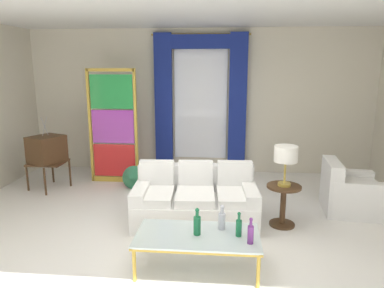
# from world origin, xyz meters

# --- Properties ---
(ground_plane) EXTENTS (16.00, 16.00, 0.00)m
(ground_plane) POSITION_xyz_m (0.00, 0.00, 0.00)
(ground_plane) COLOR white
(wall_rear) EXTENTS (8.00, 0.12, 3.00)m
(wall_rear) POSITION_xyz_m (0.00, 3.06, 1.50)
(wall_rear) COLOR beige
(wall_rear) RESTS_ON ground
(ceiling_slab) EXTENTS (8.00, 7.60, 0.04)m
(ceiling_slab) POSITION_xyz_m (0.00, 0.80, 3.02)
(ceiling_slab) COLOR white
(curtained_window) EXTENTS (2.00, 0.17, 2.70)m
(curtained_window) POSITION_xyz_m (0.03, 2.89, 1.74)
(curtained_window) COLOR white
(curtained_window) RESTS_ON ground
(couch_white_long) EXTENTS (1.81, 1.02, 0.86)m
(couch_white_long) POSITION_xyz_m (0.13, 0.42, 0.30)
(couch_white_long) COLOR white
(couch_white_long) RESTS_ON ground
(coffee_table) EXTENTS (1.37, 0.70, 0.41)m
(coffee_table) POSITION_xyz_m (0.26, -0.84, 0.38)
(coffee_table) COLOR silver
(coffee_table) RESTS_ON ground
(bottle_blue_decanter) EXTENTS (0.08, 0.08, 0.31)m
(bottle_blue_decanter) POSITION_xyz_m (0.26, -0.84, 0.53)
(bottle_blue_decanter) COLOR #196B3D
(bottle_blue_decanter) RESTS_ON coffee_table
(bottle_crystal_tall) EXTENTS (0.06, 0.06, 0.28)m
(bottle_crystal_tall) POSITION_xyz_m (0.71, -0.83, 0.52)
(bottle_crystal_tall) COLOR #196B3D
(bottle_crystal_tall) RESTS_ON coffee_table
(bottle_amber_squat) EXTENTS (0.06, 0.06, 0.29)m
(bottle_amber_squat) POSITION_xyz_m (0.83, -0.99, 0.52)
(bottle_amber_squat) COLOR #753384
(bottle_amber_squat) RESTS_ON coffee_table
(bottle_ruby_flask) EXTENTS (0.08, 0.08, 0.29)m
(bottle_ruby_flask) POSITION_xyz_m (0.53, -0.68, 0.52)
(bottle_ruby_flask) COLOR silver
(bottle_ruby_flask) RESTS_ON coffee_table
(vintage_tv) EXTENTS (0.70, 0.74, 1.35)m
(vintage_tv) POSITION_xyz_m (-2.69, 1.57, 0.73)
(vintage_tv) COLOR #472D19
(vintage_tv) RESTS_ON ground
(armchair_white) EXTENTS (0.90, 0.89, 0.80)m
(armchair_white) POSITION_xyz_m (2.47, 0.98, 0.29)
(armchair_white) COLOR white
(armchair_white) RESTS_ON ground
(stained_glass_divider) EXTENTS (0.95, 0.05, 2.20)m
(stained_glass_divider) POSITION_xyz_m (-1.59, 2.08, 1.06)
(stained_glass_divider) COLOR gold
(stained_glass_divider) RESTS_ON ground
(peacock_figurine) EXTENTS (0.44, 0.60, 0.50)m
(peacock_figurine) POSITION_xyz_m (-1.13, 1.63, 0.22)
(peacock_figurine) COLOR beige
(peacock_figurine) RESTS_ON ground
(round_side_table) EXTENTS (0.48, 0.48, 0.59)m
(round_side_table) POSITION_xyz_m (1.39, 0.37, 0.36)
(round_side_table) COLOR #472D19
(round_side_table) RESTS_ON ground
(table_lamp_brass) EXTENTS (0.32, 0.32, 0.57)m
(table_lamp_brass) POSITION_xyz_m (1.39, 0.37, 1.03)
(table_lamp_brass) COLOR #B29338
(table_lamp_brass) RESTS_ON round_side_table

